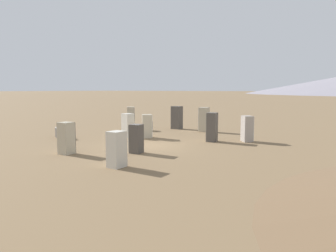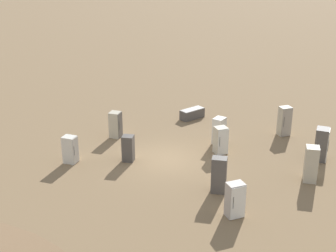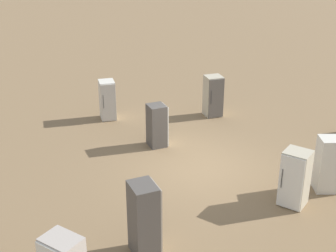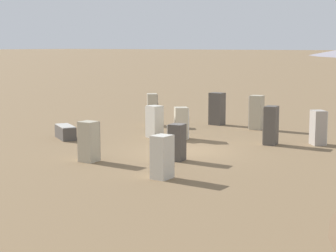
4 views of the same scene
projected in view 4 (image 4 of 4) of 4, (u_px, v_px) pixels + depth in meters
The scene contains 12 objects.
ground_plane at pixel (184, 151), 24.89m from camera, with size 1000.00×1000.00×0.00m, color brown.
discarded_fridge_0 at pixel (217, 109), 32.91m from camera, with size 0.72×0.80×1.89m.
discarded_fridge_1 at pixel (181, 123), 27.91m from camera, with size 0.94×0.94×1.59m.
discarded_fridge_2 at pixel (152, 110), 32.63m from camera, with size 0.91×0.90×1.85m.
discarded_fridge_3 at pixel (177, 142), 22.70m from camera, with size 0.70×0.70×1.49m.
discarded_fridge_4 at pixel (154, 122), 28.31m from camera, with size 0.75×0.87×1.63m.
discarded_fridge_5 at pixel (162, 157), 19.61m from camera, with size 0.75×0.58×1.54m.
discarded_fridge_6 at pixel (65, 132), 28.05m from camera, with size 1.47×1.83×0.67m.
discarded_fridge_7 at pixel (89, 141), 22.49m from camera, with size 0.72×0.68×1.63m.
discarded_fridge_8 at pixel (271, 125), 26.30m from camera, with size 0.80×0.70×1.82m.
discarded_fridge_9 at pixel (256, 112), 31.12m from camera, with size 0.74×0.81×1.89m.
discarded_fridge_10 at pixel (318, 128), 26.26m from camera, with size 0.95×0.94×1.62m.
Camera 4 is at (20.50, 13.40, 4.64)m, focal length 60.00 mm.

